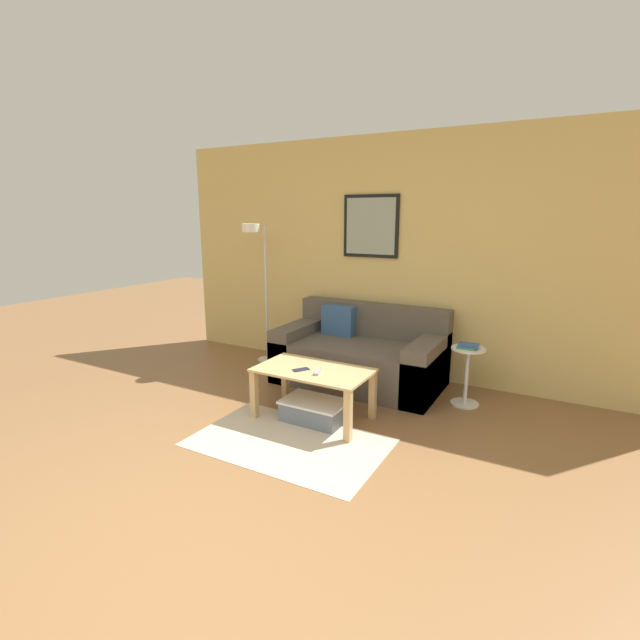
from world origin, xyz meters
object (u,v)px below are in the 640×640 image
Objects in this scene: floor_lamp at (258,268)px; side_table at (467,371)px; cell_phone at (301,370)px; coffee_table at (313,378)px; storage_bin at (314,410)px; couch at (360,356)px; remote_control at (317,372)px; book_stack at (468,346)px.

floor_lamp is 2.98× the size of side_table.
coffee_table is at bearing 75.38° from cell_phone.
side_table is 1.55m from cell_phone.
cell_phone is at bearing -167.11° from storage_bin.
couch reaches higher than remote_control.
floor_lamp is 1.76m from cell_phone.
cell_phone is at bearing -93.42° from couch.
cell_phone is at bearing 162.65° from remote_control.
storage_bin is (0.05, -1.05, -0.19)m from couch.
couch is 11.18× the size of remote_control.
side_table is at bearing 27.39° from book_stack.
couch is 1.07m from storage_bin.
book_stack is 1.28× the size of remote_control.
remote_control is (1.38, -1.06, -0.69)m from floor_lamp.
cell_phone is (-1.17, -1.02, 0.12)m from side_table.
side_table is at bearing 43.22° from storage_bin.
floor_lamp is at bearing -179.44° from couch.
remote_control is at bearing -134.91° from book_stack.
storage_bin is 1.51m from book_stack.
floor_lamp is 11.68× the size of cell_phone.
remote_control is at bearing -40.56° from coffee_table.
remote_control is (0.08, -0.07, 0.09)m from coffee_table.
side_table is at bearing -1.25° from floor_lamp.
coffee_table reaches higher than storage_bin.
side_table is 2.87× the size of book_stack.
side_table is 1.44m from remote_control.
couch reaches higher than cell_phone.
storage_bin is 2.85× the size of book_stack.
coffee_table is 1.78× the size of side_table.
side_table is at bearing -3.36° from couch.
remote_control is at bearing -135.01° from side_table.
storage_bin is 0.33× the size of floor_lamp.
side_table is 3.66× the size of remote_control.
floor_lamp reaches higher than book_stack.
couch reaches higher than coffee_table.
cell_phone is at bearing -138.97° from side_table.
coffee_table is 0.14m from cell_phone.
coffee_table is at bearing -89.22° from couch.
cell_phone is at bearing -138.90° from book_stack.
couch reaches higher than storage_bin.
book_stack reaches higher than storage_bin.
storage_bin is (0.04, -0.05, -0.27)m from coffee_table.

